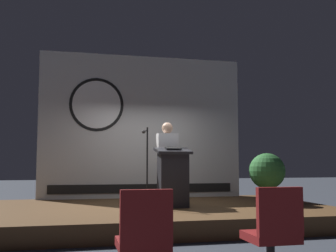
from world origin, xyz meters
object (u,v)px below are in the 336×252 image
Objects in this scene: podium at (173,177)px; speaker_person at (167,162)px; audience_chair_left at (144,235)px; audience_chair_right at (274,229)px; microphone_stand at (147,180)px; potted_plant at (267,174)px.

speaker_person is (0.00, 0.48, 0.28)m from podium.
audience_chair_left is 1.23m from audience_chair_right.
podium is 0.52m from microphone_stand.
podium is 3.98m from audience_chair_left.
microphone_stand is 2.45m from potted_plant.
potted_plant is (1.93, -0.38, -0.22)m from speaker_person.
potted_plant is 4.29m from audience_chair_right.
potted_plant reaches higher than audience_chair_right.
podium is at bearing -90.44° from speaker_person.
audience_chair_right is at bearing 2.10° from audience_chair_left.
potted_plant is 1.13× the size of audience_chair_left.
audience_chair_left and audience_chair_right have the same top height.
audience_chair_left is at bearing -105.32° from speaker_person.
speaker_person is at bearing 48.38° from microphone_stand.
microphone_stand is 1.44× the size of potted_plant.
podium is at bearing 10.49° from microphone_stand.
podium is 0.69× the size of speaker_person.
audience_chair_right is (-1.87, -3.84, -0.41)m from potted_plant.
microphone_stand is at bearing -175.46° from potted_plant.
audience_chair_right is (0.57, -3.65, -0.32)m from microphone_stand.
audience_chair_left is (-1.17, -4.27, -0.62)m from speaker_person.
potted_plant reaches higher than audience_chair_left.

